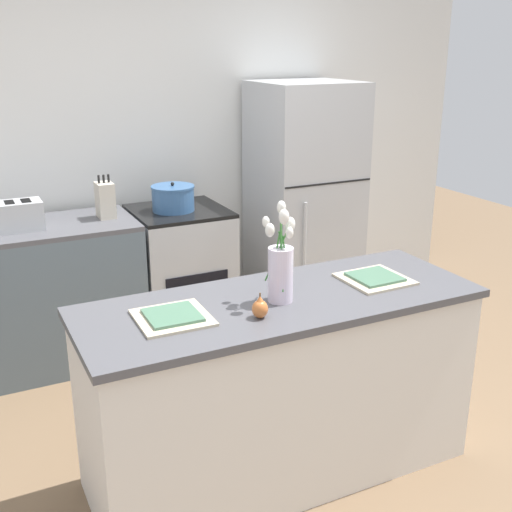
% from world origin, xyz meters
% --- Properties ---
extents(ground_plane, '(10.00, 10.00, 0.00)m').
position_xyz_m(ground_plane, '(0.00, 0.00, 0.00)').
color(ground_plane, brown).
extents(back_wall, '(5.20, 0.08, 2.70)m').
position_xyz_m(back_wall, '(0.00, 2.00, 1.35)').
color(back_wall, silver).
rests_on(back_wall, ground_plane).
extents(kitchen_island, '(1.80, 0.66, 0.89)m').
position_xyz_m(kitchen_island, '(0.00, 0.00, 0.44)').
color(kitchen_island, silver).
rests_on(kitchen_island, ground_plane).
extents(stove_range, '(0.60, 0.61, 0.91)m').
position_xyz_m(stove_range, '(0.10, 1.60, 0.45)').
color(stove_range, '#B2B5B7').
rests_on(stove_range, ground_plane).
extents(refrigerator, '(0.68, 0.67, 1.70)m').
position_xyz_m(refrigerator, '(1.05, 1.60, 0.85)').
color(refrigerator, '#B7BABC').
rests_on(refrigerator, ground_plane).
extents(flower_vase, '(0.14, 0.16, 0.44)m').
position_xyz_m(flower_vase, '(-0.02, -0.02, 1.04)').
color(flower_vase, silver).
rests_on(flower_vase, kitchen_island).
extents(pear_figurine, '(0.07, 0.07, 0.11)m').
position_xyz_m(pear_figurine, '(-0.18, -0.14, 0.93)').
color(pear_figurine, '#C66B33').
rests_on(pear_figurine, kitchen_island).
extents(plate_setting_left, '(0.30, 0.30, 0.02)m').
position_xyz_m(plate_setting_left, '(-0.50, -0.00, 0.90)').
color(plate_setting_left, beige).
rests_on(plate_setting_left, kitchen_island).
extents(plate_setting_right, '(0.30, 0.30, 0.02)m').
position_xyz_m(plate_setting_right, '(0.50, -0.00, 0.90)').
color(plate_setting_right, beige).
rests_on(plate_setting_right, kitchen_island).
extents(toaster, '(0.28, 0.18, 0.17)m').
position_xyz_m(toaster, '(-0.89, 1.55, 0.99)').
color(toaster, '#B7BABC').
rests_on(toaster, back_counter).
extents(cooking_pot, '(0.28, 0.28, 0.19)m').
position_xyz_m(cooking_pot, '(0.06, 1.58, 0.99)').
color(cooking_pot, '#386093').
rests_on(cooking_pot, stove_range).
extents(knife_block, '(0.10, 0.14, 0.27)m').
position_xyz_m(knife_block, '(-0.37, 1.61, 1.02)').
color(knife_block, beige).
rests_on(knife_block, back_counter).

